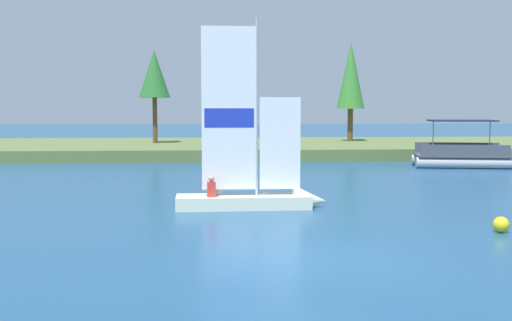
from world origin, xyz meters
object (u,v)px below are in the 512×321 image
at_px(shoreline_tree_midleft, 154,75).
at_px(sailboat, 264,192).
at_px(pontoon_boat, 461,155).
at_px(channel_buoy, 501,225).
at_px(wooden_dock, 458,160).
at_px(shoreline_tree_centre, 351,77).

bearing_deg(shoreline_tree_midleft, sailboat, -76.05).
distance_m(sailboat, pontoon_boat, 17.66).
relative_size(sailboat, channel_buoy, 15.23).
bearing_deg(shoreline_tree_midleft, pontoon_boat, -31.34).
xyz_separation_m(shoreline_tree_midleft, channel_buoy, (12.02, -28.25, -5.35)).
height_order(sailboat, pontoon_boat, sailboat).
height_order(wooden_dock, channel_buoy, wooden_dock).
xyz_separation_m(pontoon_boat, channel_buoy, (-5.90, -17.34, -0.44)).
bearing_deg(sailboat, shoreline_tree_centre, 70.35).
distance_m(sailboat, channel_buoy, 7.51).
bearing_deg(shoreline_tree_centre, shoreline_tree_midleft, -174.31).
bearing_deg(wooden_dock, shoreline_tree_centre, 110.44).
bearing_deg(shoreline_tree_centre, sailboat, -108.48).
distance_m(shoreline_tree_centre, channel_buoy, 30.26).
distance_m(shoreline_tree_midleft, sailboat, 25.10).
bearing_deg(channel_buoy, shoreline_tree_midleft, 113.04).
xyz_separation_m(shoreline_tree_midleft, pontoon_boat, (17.92, -10.91, -4.91)).
bearing_deg(sailboat, pontoon_boat, 46.06).
height_order(shoreline_tree_midleft, channel_buoy, shoreline_tree_midleft).
xyz_separation_m(wooden_dock, channel_buoy, (-6.40, -18.87, -0.02)).
relative_size(shoreline_tree_midleft, pontoon_boat, 1.21).
height_order(shoreline_tree_centre, sailboat, shoreline_tree_centre).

